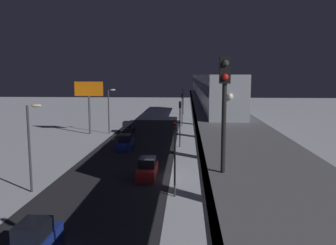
# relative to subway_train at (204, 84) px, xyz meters

# --- Properties ---
(ground_plane) EXTENTS (240.00, 240.00, 0.00)m
(ground_plane) POSITION_rel_subway_train_xyz_m (6.04, 28.49, -8.44)
(ground_plane) COLOR silver
(avenue_asphalt) EXTENTS (11.00, 86.36, 0.01)m
(avenue_asphalt) POSITION_rel_subway_train_xyz_m (10.10, 28.49, -8.44)
(avenue_asphalt) COLOR #28282D
(avenue_asphalt) RESTS_ON ground_plane
(elevated_railway) EXTENTS (5.00, 86.36, 6.66)m
(elevated_railway) POSITION_rel_subway_train_xyz_m (0.09, 28.49, -2.71)
(elevated_railway) COLOR slate
(elevated_railway) RESTS_ON ground_plane
(subway_train) EXTENTS (2.94, 74.07, 3.40)m
(subway_train) POSITION_rel_subway_train_xyz_m (0.00, 0.00, 0.00)
(subway_train) COLOR #999EA8
(subway_train) RESTS_ON elevated_railway
(rail_signal) EXTENTS (0.36, 0.41, 4.00)m
(rail_signal) POSITION_rel_subway_train_xyz_m (1.76, 49.80, 0.95)
(rail_signal) COLOR black
(rail_signal) RESTS_ON elevated_railway
(sedan_black) EXTENTS (1.91, 4.31, 1.97)m
(sedan_black) POSITION_rel_subway_train_xyz_m (13.30, 2.48, -7.66)
(sedan_black) COLOR black
(sedan_black) RESTS_ON ground_plane
(sedan_red) EXTENTS (1.80, 4.56, 1.97)m
(sedan_red) POSITION_rel_subway_train_xyz_m (6.90, 28.59, -7.64)
(sedan_red) COLOR #A51E1E
(sedan_red) RESTS_ON ground_plane
(sedan_blue) EXTENTS (1.80, 4.61, 1.97)m
(sedan_blue) POSITION_rel_subway_train_xyz_m (11.50, 15.44, -7.64)
(sedan_blue) COLOR navy
(sedan_blue) RESTS_ON ground_plane
(sedan_blue_2) EXTENTS (1.80, 4.37, 1.97)m
(sedan_blue_2) POSITION_rel_subway_train_xyz_m (11.50, 43.91, -7.64)
(sedan_blue_2) COLOR navy
(sedan_blue_2) RESTS_ON ground_plane
(traffic_light_near) EXTENTS (0.32, 0.44, 6.40)m
(traffic_light_near) POSITION_rel_subway_train_xyz_m (4.00, 33.97, -4.24)
(traffic_light_near) COLOR #2D2D2D
(traffic_light_near) RESTS_ON ground_plane
(traffic_light_mid) EXTENTS (0.32, 0.44, 6.40)m
(traffic_light_mid) POSITION_rel_subway_train_xyz_m (4.00, 14.01, -4.24)
(traffic_light_mid) COLOR #2D2D2D
(traffic_light_mid) RESTS_ON ground_plane
(traffic_light_far) EXTENTS (0.32, 0.44, 6.40)m
(traffic_light_far) POSITION_rel_subway_train_xyz_m (4.00, -5.95, -4.24)
(traffic_light_far) COLOR #2D2D2D
(traffic_light_far) RESTS_ON ground_plane
(traffic_light_distant) EXTENTS (0.32, 0.44, 6.40)m
(traffic_light_distant) POSITION_rel_subway_train_xyz_m (4.00, -25.91, -4.24)
(traffic_light_distant) COLOR #2D2D2D
(traffic_light_distant) RESTS_ON ground_plane
(commercial_billboard) EXTENTS (4.80, 0.36, 8.90)m
(commercial_billboard) POSITION_rel_subway_train_xyz_m (19.55, 4.12, -1.61)
(commercial_billboard) COLOR #4C4C51
(commercial_billboard) RESTS_ON ground_plane
(street_lamp_near) EXTENTS (1.35, 0.44, 7.65)m
(street_lamp_near) POSITION_rel_subway_train_xyz_m (16.17, 33.49, -3.63)
(street_lamp_near) COLOR #38383D
(street_lamp_near) RESTS_ON ground_plane
(street_lamp_far) EXTENTS (1.35, 0.44, 7.65)m
(street_lamp_far) POSITION_rel_subway_train_xyz_m (16.17, 3.49, -3.63)
(street_lamp_far) COLOR #38383D
(street_lamp_far) RESTS_ON ground_plane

